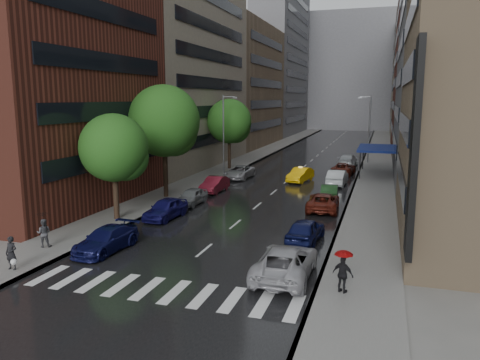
{
  "coord_description": "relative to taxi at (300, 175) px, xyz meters",
  "views": [
    {
      "loc": [
        9.77,
        -20.52,
        8.82
      ],
      "look_at": [
        0.0,
        11.13,
        3.0
      ],
      "focal_mm": 35.0,
      "sensor_mm": 36.0,
      "label": 1
    }
  ],
  "objects": [
    {
      "name": "buildings_right",
      "position": [
        13.58,
        28.35,
        14.29
      ],
      "size": [
        8.05,
        109.1,
        36.0
      ],
      "color": "#937A5B",
      "rests_on": "ground"
    },
    {
      "name": "taxi",
      "position": [
        0.0,
        0.0,
        0.0
      ],
      "size": [
        2.41,
        4.75,
        1.49
      ],
      "primitive_type": "imported",
      "rotation": [
        0.0,
        0.0,
        -0.19
      ],
      "color": "#F2B60C",
      "rests_on": "ground"
    },
    {
      "name": "street_lamp_left",
      "position": [
        -9.14,
        1.65,
        4.14
      ],
      "size": [
        1.74,
        0.22,
        9.0
      ],
      "color": "gray",
      "rests_on": "sidewalk_left"
    },
    {
      "name": "road",
      "position": [
        -1.42,
        21.65,
        -0.74
      ],
      "size": [
        14.0,
        140.0,
        0.01
      ],
      "primitive_type": "cube",
      "color": "black",
      "rests_on": "ground"
    },
    {
      "name": "tree_mid",
      "position": [
        -10.02,
        -11.76,
        6.1
      ],
      "size": [
        6.27,
        6.27,
        10.0
      ],
      "color": "#382619",
      "rests_on": "ground"
    },
    {
      "name": "ped_black_umbrella",
      "position": [
        -10.51,
        -26.94,
        0.64
      ],
      "size": [
        1.01,
        0.98,
        2.09
      ],
      "color": "#414145",
      "rests_on": "sidewalk_left"
    },
    {
      "name": "ped_bag_walker",
      "position": [
        -9.55,
        -30.49,
        0.24
      ],
      "size": [
        0.68,
        0.48,
        1.73
      ],
      "color": "black",
      "rests_on": "sidewalk_left"
    },
    {
      "name": "buildings_left",
      "position": [
        -16.42,
        30.44,
        15.24
      ],
      "size": [
        8.0,
        108.0,
        38.0
      ],
      "color": "maroon",
      "rests_on": "ground"
    },
    {
      "name": "tree_near",
      "position": [
        -10.02,
        -19.86,
        4.57
      ],
      "size": [
        4.88,
        4.88,
        7.77
      ],
      "color": "#382619",
      "rests_on": "ground"
    },
    {
      "name": "street_lamp_right",
      "position": [
        6.3,
        16.65,
        4.14
      ],
      "size": [
        1.74,
        0.22,
        9.0
      ],
      "color": "gray",
      "rests_on": "sidewalk_right"
    },
    {
      "name": "tree_far",
      "position": [
        -10.02,
        6.12,
        5.24
      ],
      "size": [
        5.49,
        5.49,
        8.75
      ],
      "color": "#382619",
      "rests_on": "ground"
    },
    {
      "name": "building_far",
      "position": [
        -1.42,
        89.65,
        15.25
      ],
      "size": [
        40.0,
        14.0,
        32.0
      ],
      "primitive_type": "cube",
      "color": "slate",
      "rests_on": "ground"
    },
    {
      "name": "awning",
      "position": [
        7.56,
        6.65,
        2.39
      ],
      "size": [
        4.0,
        8.0,
        3.12
      ],
      "color": "navy",
      "rests_on": "sidewalk_right"
    },
    {
      "name": "sidewalk_right",
      "position": [
        7.58,
        21.65,
        -0.67
      ],
      "size": [
        4.0,
        140.0,
        0.15
      ],
      "primitive_type": "cube",
      "color": "gray",
      "rests_on": "ground"
    },
    {
      "name": "sidewalk_left",
      "position": [
        -10.42,
        21.65,
        -0.67
      ],
      "size": [
        4.0,
        140.0,
        0.15
      ],
      "primitive_type": "cube",
      "color": "gray",
      "rests_on": "ground"
    },
    {
      "name": "crosswalk",
      "position": [
        -1.22,
        -30.35,
        -0.73
      ],
      "size": [
        13.15,
        2.8,
        0.01
      ],
      "color": "silver",
      "rests_on": "ground"
    },
    {
      "name": "parked_cars_right",
      "position": [
        3.98,
        -7.59,
        0.01
      ],
      "size": [
        2.72,
        45.75,
        1.59
      ],
      "color": "#A3A1A7",
      "rests_on": "ground"
    },
    {
      "name": "parked_cars_left",
      "position": [
        -6.82,
        -12.49,
        -0.03
      ],
      "size": [
        2.58,
        31.33,
        1.53
      ],
      "color": "#0D103F",
      "rests_on": "ground"
    },
    {
      "name": "ped_red_umbrella",
      "position": [
        6.89,
        -28.45,
        0.58
      ],
      "size": [
        1.09,
        0.82,
        2.01
      ],
      "color": "black",
      "rests_on": "sidewalk_right"
    },
    {
      "name": "ground",
      "position": [
        -1.42,
        -28.35,
        -0.75
      ],
      "size": [
        220.0,
        220.0,
        0.0
      ],
      "primitive_type": "plane",
      "color": "gray",
      "rests_on": "ground"
    }
  ]
}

